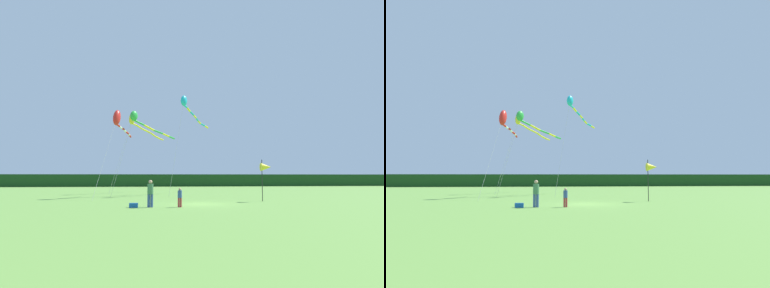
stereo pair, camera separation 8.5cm
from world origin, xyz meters
The scene contains 10 objects.
ground_plane centered at (0.00, 0.00, 0.00)m, with size 120.00×120.00×0.00m, color #6B9E42.
distant_treeline centered at (0.00, 45.00, 1.26)m, with size 108.00×2.97×2.51m, color #193D19.
person_adult centered at (-3.75, -2.18, 1.03)m, with size 0.41×0.41×1.85m.
person_child centered at (-1.74, -2.31, 0.74)m, with size 0.29×0.29×1.32m.
cooler_box centered at (-4.86, -2.21, 0.15)m, with size 0.59×0.34×0.30m, color #1959B2.
banner_flag_pole centered at (5.90, 2.17, 2.85)m, with size 0.90×0.70×3.52m.
kite_yellow centered at (-6.05, 17.19, 9.12)m, with size 6.40×7.62×10.35m.
kite_red centered at (-7.34, 8.99, 7.92)m, with size 2.61×8.46×9.03m.
kite_cyan centered at (0.15, 12.53, 10.28)m, with size 5.52×8.74×11.36m.
kite_green centered at (-5.08, 11.19, 8.18)m, with size 6.74×6.82×9.24m.
Camera 2 is at (-3.29, -25.20, 2.10)m, focal length 31.01 mm.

